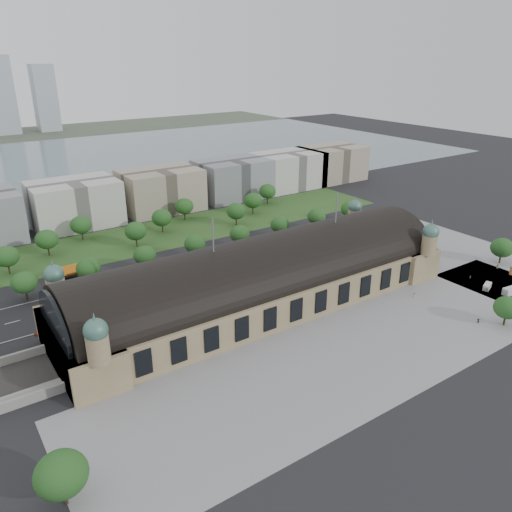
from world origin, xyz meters
TOP-DOWN VIEW (x-y plane):
  - ground at (0.00, 0.00)m, footprint 900.00×900.00m
  - station at (0.00, 0.00)m, footprint 150.00×48.40m
  - plaza_south at (10.00, -44.00)m, footprint 190.00×48.00m
  - plaza_east at (103.00, 0.00)m, footprint 56.00×100.00m
  - road_slab at (-20.00, 38.00)m, footprint 260.00×26.00m
  - grass_belt at (-15.00, 93.00)m, footprint 300.00×45.00m
  - petrol_station at (-53.91, 65.28)m, footprint 14.00×13.00m
  - lake at (0.00, 298.00)m, footprint 700.00×320.00m
  - far_shore at (0.00, 498.00)m, footprint 700.00×120.00m
  - far_tower_mid at (0.00, 508.00)m, footprint 24.00×24.00m
  - far_tower_right at (45.00, 508.00)m, footprint 24.00×24.00m
  - office_3 at (-30.00, 133.00)m, footprint 45.00×32.00m
  - office_4 at (20.00, 133.00)m, footprint 45.00×32.00m
  - office_5 at (70.00, 133.00)m, footprint 45.00×32.00m
  - office_6 at (115.00, 133.00)m, footprint 45.00×32.00m
  - office_7 at (155.00, 133.00)m, footprint 45.00×32.00m
  - tree_row_2 at (-72.00, 53.00)m, footprint 9.60×9.60m
  - tree_row_3 at (-48.00, 53.00)m, footprint 9.60×9.60m
  - tree_row_4 at (-24.00, 53.00)m, footprint 9.60×9.60m
  - tree_row_5 at (0.00, 53.00)m, footprint 9.60×9.60m
  - tree_row_6 at (24.00, 53.00)m, footprint 9.60×9.60m
  - tree_row_7 at (48.00, 53.00)m, footprint 9.60×9.60m
  - tree_row_8 at (72.00, 53.00)m, footprint 9.60×9.60m
  - tree_row_9 at (96.00, 53.00)m, footprint 9.60×9.60m
  - tree_belt_3 at (-73.00, 83.00)m, footprint 10.40×10.40m
  - tree_belt_4 at (-54.00, 95.00)m, footprint 10.40×10.40m
  - tree_belt_5 at (-35.00, 107.00)m, footprint 10.40×10.40m
  - tree_belt_6 at (-16.00, 83.00)m, footprint 10.40×10.40m
  - tree_belt_7 at (3.00, 95.00)m, footprint 10.40×10.40m
  - tree_belt_8 at (22.00, 107.00)m, footprint 10.40×10.40m
  - tree_belt_9 at (41.00, 83.00)m, footprint 10.40×10.40m
  - tree_belt_10 at (60.00, 95.00)m, footprint 10.40×10.40m
  - tree_belt_11 at (79.00, 107.00)m, footprint 10.40×10.40m
  - tree_plaza_ne at (110.00, -28.00)m, footprint 10.00×10.00m
  - tree_plaza_sw at (-85.00, -50.00)m, footprint 11.00×11.00m
  - tree_plaza_s at (60.00, -60.00)m, footprint 9.00×9.00m
  - traffic_car_3 at (-24.60, 38.73)m, footprint 4.56×1.96m
  - traffic_car_4 at (1.63, 35.50)m, footprint 3.93×1.83m
  - traffic_car_5 at (56.87, 48.57)m, footprint 4.57×1.70m
  - traffic_car_6 at (69.07, 34.70)m, footprint 5.59×2.85m
  - parked_car_0 at (-67.59, 25.00)m, footprint 4.83×3.13m
  - parked_car_1 at (-72.73, 25.00)m, footprint 6.27×4.43m
  - parked_car_2 at (-40.90, 21.00)m, footprint 5.00×4.53m
  - parked_car_3 at (-35.05, 21.00)m, footprint 4.98×4.59m
  - parked_car_4 at (-29.52, 21.00)m, footprint 5.01×3.67m
  - parked_car_5 at (-48.02, 25.00)m, footprint 5.55×4.85m
  - parked_car_6 at (-18.00, 21.00)m, footprint 4.90×3.54m
  - bus_west at (-5.81, 27.00)m, footprint 11.10×3.46m
  - bus_mid at (-4.22, 27.00)m, footprint 11.07×2.69m
  - bus_east at (37.80, 27.00)m, footprint 11.92×3.93m
  - van_east at (80.81, -40.38)m, footprint 5.92×3.94m
  - van_south at (84.05, -48.08)m, footprint 7.16×3.59m
  - advertising_column at (102.46, -37.95)m, footprint 1.91×1.91m
  - pedestrian_0 at (51.64, -28.31)m, footprint 0.92×0.63m
  - pedestrian_2 at (84.13, -30.73)m, footprint 0.92×0.98m
  - pedestrian_4 at (53.53, -54.31)m, footprint 0.98×1.30m
  - pedestrian_5 at (103.58, -30.92)m, footprint 0.55×0.91m

SIDE VIEW (x-z plane):
  - ground at x=0.00m, z-range 0.00..0.00m
  - plaza_south at x=10.00m, z-range -0.06..0.06m
  - plaza_east at x=103.00m, z-range -0.06..0.06m
  - road_slab at x=-20.00m, z-range -0.05..0.05m
  - grass_belt at x=-15.00m, z-range -0.05..0.05m
  - lake at x=0.00m, z-range -0.04..0.04m
  - far_shore at x=0.00m, z-range -0.07..0.07m
  - traffic_car_4 at x=1.63m, z-range 0.00..1.30m
  - traffic_car_3 at x=-24.60m, z-range 0.00..1.31m
  - parked_car_6 at x=-18.00m, z-range 0.00..1.32m
  - parked_car_2 at x=-40.90m, z-range 0.00..1.40m
  - parked_car_5 at x=-48.02m, z-range 0.00..1.42m
  - traffic_car_5 at x=56.87m, z-range 0.00..1.49m
  - parked_car_0 at x=-67.59m, z-range 0.00..1.50m
  - traffic_car_6 at x=69.07m, z-range 0.00..1.51m
  - parked_car_4 at x=-29.52m, z-range 0.00..1.57m
  - parked_car_1 at x=-72.73m, z-range 0.00..1.59m
  - parked_car_3 at x=-35.05m, z-range 0.00..1.65m
  - pedestrian_0 at x=51.64m, z-range 0.00..1.74m
  - pedestrian_2 at x=84.13m, z-range 0.00..1.76m
  - pedestrian_5 at x=103.58m, z-range 0.00..1.82m
  - pedestrian_4 at x=53.53m, z-range 0.00..1.84m
  - van_east at x=80.81m, z-range -0.05..2.33m
  - van_south at x=84.05m, z-range -0.07..2.91m
  - bus_west at x=-5.81m, z-range 0.00..3.04m
  - bus_mid at x=-4.22m, z-range 0.00..3.08m
  - bus_east at x=37.80m, z-range 0.00..3.26m
  - advertising_column at x=102.46m, z-range 0.07..3.69m
  - petrol_station at x=-53.91m, z-range 0.42..5.47m
  - tree_plaza_s at x=60.00m, z-range 1.48..12.13m
  - tree_row_2 at x=-72.00m, z-range 1.67..13.19m
  - tree_row_3 at x=-48.00m, z-range 1.67..13.19m
  - tree_row_4 at x=-24.00m, z-range 1.67..13.19m
  - tree_row_5 at x=0.00m, z-range 1.67..13.19m
  - tree_row_6 at x=24.00m, z-range 1.67..13.19m
  - tree_row_7 at x=48.00m, z-range 1.67..13.19m
  - tree_row_8 at x=72.00m, z-range 1.67..13.19m
  - tree_row_9 at x=96.00m, z-range 1.67..13.19m
  - tree_plaza_ne at x=110.00m, z-range 1.58..13.27m
  - tree_belt_3 at x=-73.00m, z-range 1.81..14.29m
  - tree_belt_4 at x=-54.00m, z-range 1.81..14.29m
  - tree_belt_5 at x=-35.00m, z-range 1.81..14.29m
  - tree_belt_6 at x=-16.00m, z-range 1.81..14.29m
  - tree_belt_7 at x=3.00m, z-range 1.81..14.29m
  - tree_belt_8 at x=22.00m, z-range 1.81..14.29m
  - tree_belt_9 at x=41.00m, z-range 1.81..14.29m
  - tree_belt_10 at x=60.00m, z-range 1.81..14.29m
  - tree_belt_11 at x=79.00m, z-range 1.81..14.29m
  - tree_plaza_sw at x=-85.00m, z-range 1.68..14.42m
  - station at x=0.00m, z-range -11.87..32.43m
  - office_3 at x=-30.00m, z-range 0.00..24.00m
  - office_4 at x=20.00m, z-range 0.00..24.00m
  - office_5 at x=70.00m, z-range 0.00..24.00m
  - office_6 at x=115.00m, z-range 0.00..24.00m
  - office_7 at x=155.00m, z-range 0.00..24.00m
  - far_tower_right at x=45.00m, z-range 0.00..75.00m
  - far_tower_mid at x=0.00m, z-range 0.00..85.00m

